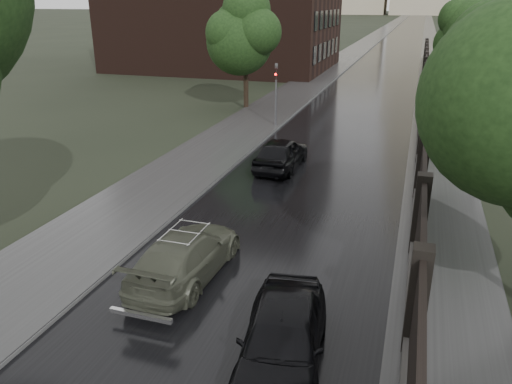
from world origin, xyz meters
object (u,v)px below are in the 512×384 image
object	(u,v)px
tree_right_c	(468,35)
traffic_light	(276,90)
tree_left_far	(246,36)
tree_right_b	(495,59)
hatchback_left	(281,153)
volga_sedan	(186,255)
car_right_near	(282,338)

from	to	relation	value
tree_right_c	traffic_light	world-z (taller)	tree_right_c
traffic_light	tree_left_far	bearing A→B (deg)	126.47
tree_right_b	tree_right_c	xyz separation A→B (m)	(0.00, 18.00, 0.00)
tree_left_far	tree_right_b	size ratio (longest dim) A/B	1.05
tree_right_b	hatchback_left	world-z (taller)	tree_right_b
volga_sedan	tree_left_far	bearing A→B (deg)	-74.02
tree_left_far	tree_right_c	world-z (taller)	tree_left_far
traffic_light	volga_sedan	xyz separation A→B (m)	(2.50, -18.51, -1.70)
tree_left_far	car_right_near	size ratio (longest dim) A/B	1.64
tree_right_c	volga_sedan	world-z (taller)	tree_right_c
hatchback_left	traffic_light	bearing A→B (deg)	-70.86
tree_left_far	hatchback_left	world-z (taller)	tree_left_far
tree_left_far	tree_right_b	xyz separation A→B (m)	(15.50, -8.00, -0.29)
traffic_light	hatchback_left	size ratio (longest dim) A/B	0.90
tree_left_far	traffic_light	distance (m)	6.84
tree_left_far	tree_right_c	bearing A→B (deg)	32.83
hatchback_left	car_right_near	xyz separation A→B (m)	(3.69, -13.55, 0.01)
tree_right_c	hatchback_left	world-z (taller)	tree_right_c
traffic_light	volga_sedan	world-z (taller)	traffic_light
tree_left_far	traffic_light	size ratio (longest dim) A/B	1.85
tree_right_c	traffic_light	bearing A→B (deg)	-128.18
tree_right_b	volga_sedan	distance (m)	18.59
tree_right_b	hatchback_left	size ratio (longest dim) A/B	1.57
car_right_near	tree_left_far	bearing A→B (deg)	102.88
tree_left_far	tree_right_c	xyz separation A→B (m)	(15.50, 10.00, -0.29)
traffic_light	volga_sedan	bearing A→B (deg)	-82.31
tree_right_b	traffic_light	world-z (taller)	tree_right_b
tree_left_far	traffic_light	xyz separation A→B (m)	(3.70, -5.01, -2.84)
tree_left_far	tree_right_b	bearing A→B (deg)	-27.30
tree_right_c	volga_sedan	xyz separation A→B (m)	(-9.30, -33.52, -4.25)
traffic_light	tree_right_c	bearing A→B (deg)	51.82
tree_right_c	hatchback_left	xyz separation A→B (m)	(-9.30, -22.90, -4.19)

